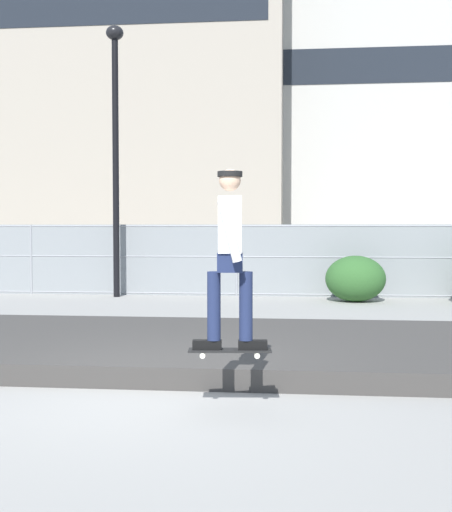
{
  "coord_description": "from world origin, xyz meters",
  "views": [
    {
      "loc": [
        1.4,
        -6.6,
        1.78
      ],
      "look_at": [
        0.19,
        5.37,
        1.24
      ],
      "focal_mm": 45.33,
      "sensor_mm": 36.0,
      "label": 1
    }
  ],
  "objects_px": {
    "shrub_left": "(355,279)",
    "parked_car_mid": "(403,259)",
    "skateboard": "(230,351)",
    "parked_car_near": "(174,258)",
    "skater": "(230,248)",
    "street_lamp": "(115,129)"
  },
  "relations": [
    {
      "from": "street_lamp",
      "to": "parked_car_mid",
      "type": "xyz_separation_m",
      "value": [
        7.73,
        3.38,
        -3.41
      ]
    },
    {
      "from": "skater",
      "to": "skateboard",
      "type": "bearing_deg",
      "value": 180.0
    },
    {
      "from": "parked_car_near",
      "to": "parked_car_mid",
      "type": "distance_m",
      "value": 6.86
    },
    {
      "from": "skater",
      "to": "shrub_left",
      "type": "relative_size",
      "value": 1.21
    },
    {
      "from": "shrub_left",
      "to": "parked_car_mid",
      "type": "bearing_deg",
      "value": 65.62
    },
    {
      "from": "skateboard",
      "to": "parked_car_mid",
      "type": "xyz_separation_m",
      "value": [
        3.87,
        13.3,
        0.25
      ]
    },
    {
      "from": "skater",
      "to": "street_lamp",
      "type": "xyz_separation_m",
      "value": [
        -3.86,
        9.92,
        2.67
      ]
    },
    {
      "from": "parked_car_near",
      "to": "shrub_left",
      "type": "distance_m",
      "value": 6.45
    },
    {
      "from": "street_lamp",
      "to": "skater",
      "type": "bearing_deg",
      "value": -68.77
    },
    {
      "from": "street_lamp",
      "to": "parked_car_near",
      "type": "bearing_deg",
      "value": 75.86
    },
    {
      "from": "parked_car_near",
      "to": "skater",
      "type": "bearing_deg",
      "value": -77.38
    },
    {
      "from": "skater",
      "to": "shrub_left",
      "type": "height_order",
      "value": "skater"
    },
    {
      "from": "street_lamp",
      "to": "shrub_left",
      "type": "height_order",
      "value": "street_lamp"
    },
    {
      "from": "parked_car_mid",
      "to": "street_lamp",
      "type": "bearing_deg",
      "value": -156.37
    },
    {
      "from": "skateboard",
      "to": "parked_car_near",
      "type": "relative_size",
      "value": 0.18
    },
    {
      "from": "street_lamp",
      "to": "parked_car_mid",
      "type": "height_order",
      "value": "street_lamp"
    },
    {
      "from": "parked_car_near",
      "to": "parked_car_mid",
      "type": "relative_size",
      "value": 1.0
    },
    {
      "from": "skateboard",
      "to": "parked_car_near",
      "type": "height_order",
      "value": "parked_car_near"
    },
    {
      "from": "skater",
      "to": "parked_car_mid",
      "type": "bearing_deg",
      "value": 73.77
    },
    {
      "from": "shrub_left",
      "to": "parked_car_near",
      "type": "bearing_deg",
      "value": 142.34
    },
    {
      "from": "parked_car_mid",
      "to": "shrub_left",
      "type": "height_order",
      "value": "parked_car_mid"
    },
    {
      "from": "parked_car_near",
      "to": "shrub_left",
      "type": "bearing_deg",
      "value": -37.66
    }
  ]
}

